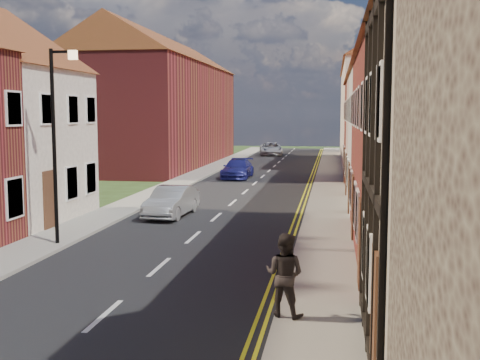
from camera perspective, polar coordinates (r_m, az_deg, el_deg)
name	(u,v)px	position (r m, az deg, el deg)	size (l,w,h in m)	color
road	(233,203)	(28.12, -0.70, -2.18)	(7.00, 90.00, 0.02)	black
pavement_left	(142,200)	(29.16, -9.26, -1.86)	(1.80, 90.00, 0.12)	gray
pavement_right	(328,204)	(27.73, 8.31, -2.26)	(1.80, 90.00, 0.12)	gray
cottage_r_cream_mid	(478,104)	(21.44, 21.62, 6.73)	(8.30, 5.20, 9.00)	maroon
cottage_r_pink	(447,106)	(26.73, 19.07, 6.64)	(8.30, 6.00, 9.00)	#B3AEA9
cottage_r_white_far	(428,107)	(32.06, 17.37, 6.59)	(8.30, 5.20, 9.00)	tan
cottage_r_cream_far	(414,108)	(37.41, 16.15, 6.54)	(8.30, 6.00, 9.00)	maroon
block_right_far	(390,100)	(52.64, 14.08, 7.35)	(8.30, 24.20, 10.50)	white
block_left_far	(160,100)	(49.44, -7.56, 7.56)	(8.30, 24.20, 10.50)	maroon
lamppost	(56,134)	(19.37, -17.01, 4.20)	(0.88, 0.15, 6.00)	black
car_mid	(172,202)	(24.51, -6.50, -2.05)	(1.30, 3.73, 1.23)	#979B9E
car_far	(238,169)	(38.88, -0.24, 1.07)	(1.71, 4.21, 1.22)	navy
car_distant	(271,149)	(60.37, 2.95, 2.97)	(2.19, 4.74, 1.32)	#B7B9BF
pedestrian_right	(285,274)	(12.17, 4.24, -8.93)	(0.82, 0.64, 1.68)	black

